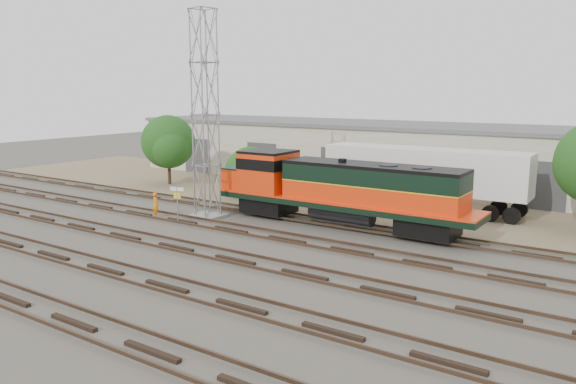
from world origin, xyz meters
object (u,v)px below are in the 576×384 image
Objects in this scene: signal_tower at (205,119)px; semi_trailer at (429,172)px; locomotive at (338,189)px; worker at (156,205)px.

signal_tower is 15.45m from semi_trailer.
signal_tower is 0.94× the size of semi_trailer.
semi_trailer is (2.91, 7.51, 0.36)m from locomotive.
worker is 18.44m from semi_trailer.
worker is at bearing -140.48° from semi_trailer.
locomotive is at bearing 17.73° from signal_tower.
locomotive is at bearing -112.47° from semi_trailer.
semi_trailer is at bearing -112.09° from worker.
signal_tower reaches higher than worker.
locomotive is 8.06m from semi_trailer.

